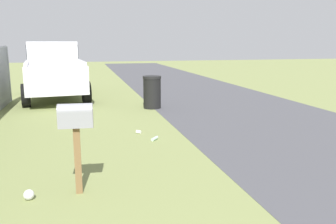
# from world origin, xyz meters

# --- Properties ---
(mailbox) EXTENTS (0.23, 0.47, 1.26)m
(mailbox) POSITION_xyz_m (5.65, 0.67, 1.00)
(mailbox) COLOR brown
(mailbox) RESTS_ON ground
(pickup_truck) EXTENTS (5.43, 2.62, 2.09)m
(pickup_truck) POSITION_xyz_m (14.87, 1.60, 1.10)
(pickup_truck) COLOR silver
(pickup_truck) RESTS_ON ground
(trash_bin) EXTENTS (0.58, 0.58, 1.02)m
(trash_bin) POSITION_xyz_m (11.70, -1.57, 0.51)
(trash_bin) COLOR black
(trash_bin) RESTS_ON ground
(litter_cup_by_mailbox) EXTENTS (0.12, 0.13, 0.08)m
(litter_cup_by_mailbox) POSITION_xyz_m (8.64, -0.64, 0.04)
(litter_cup_by_mailbox) COLOR white
(litter_cup_by_mailbox) RESTS_ON ground
(litter_bottle_midfield_a) EXTENTS (0.22, 0.19, 0.07)m
(litter_bottle_midfield_a) POSITION_xyz_m (8.01, -0.89, 0.04)
(litter_bottle_midfield_a) COLOR #B2D8BF
(litter_bottle_midfield_a) RESTS_ON ground
(litter_bag_near_hydrant) EXTENTS (0.14, 0.14, 0.14)m
(litter_bag_near_hydrant) POSITION_xyz_m (5.57, 1.32, 0.07)
(litter_bag_near_hydrant) COLOR silver
(litter_bag_near_hydrant) RESTS_ON ground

